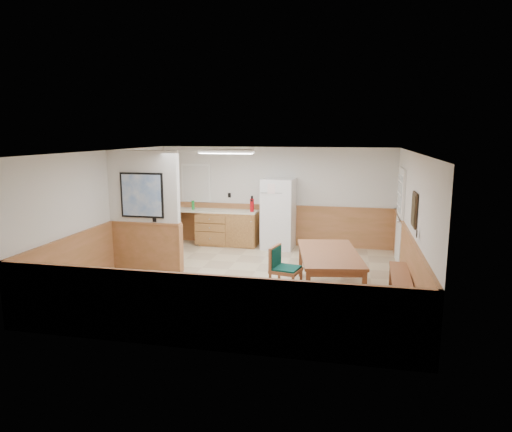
% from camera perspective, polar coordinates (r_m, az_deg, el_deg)
% --- Properties ---
extents(ground, '(6.00, 6.00, 0.00)m').
position_cam_1_polar(ground, '(9.04, -0.86, -7.98)').
color(ground, '#C4B18D').
rests_on(ground, ground).
extents(ceiling, '(6.00, 6.00, 0.02)m').
position_cam_1_polar(ceiling, '(8.59, -0.90, 8.05)').
color(ceiling, white).
rests_on(ceiling, back_wall).
extents(back_wall, '(6.00, 0.02, 2.50)m').
position_cam_1_polar(back_wall, '(11.64, 2.38, 2.46)').
color(back_wall, silver).
rests_on(back_wall, ground).
extents(right_wall, '(0.02, 6.00, 2.50)m').
position_cam_1_polar(right_wall, '(8.60, 19.03, -0.91)').
color(right_wall, silver).
rests_on(right_wall, ground).
extents(left_wall, '(0.02, 6.00, 2.50)m').
position_cam_1_polar(left_wall, '(9.83, -18.19, 0.49)').
color(left_wall, silver).
rests_on(left_wall, ground).
extents(wainscot_back, '(6.00, 0.04, 1.00)m').
position_cam_1_polar(wainscot_back, '(11.75, 2.34, -1.18)').
color(wainscot_back, '#B16F47').
rests_on(wainscot_back, ground).
extents(wainscot_right, '(0.04, 6.00, 1.00)m').
position_cam_1_polar(wainscot_right, '(8.76, 18.61, -5.72)').
color(wainscot_right, '#B16F47').
rests_on(wainscot_right, ground).
extents(wainscot_left, '(0.04, 6.00, 1.00)m').
position_cam_1_polar(wainscot_left, '(9.97, -17.85, -3.76)').
color(wainscot_left, '#B16F47').
rests_on(wainscot_left, ground).
extents(partition_wall, '(1.50, 0.20, 2.50)m').
position_cam_1_polar(partition_wall, '(9.66, -13.75, 0.44)').
color(partition_wall, silver).
rests_on(partition_wall, ground).
extents(kitchen_counter, '(2.20, 0.61, 1.00)m').
position_cam_1_polar(kitchen_counter, '(11.73, -3.74, -1.41)').
color(kitchen_counter, '#AB7D3D').
rests_on(kitchen_counter, ground).
extents(exterior_door, '(0.07, 1.02, 2.15)m').
position_cam_1_polar(exterior_door, '(10.48, 17.53, 0.01)').
color(exterior_door, white).
rests_on(exterior_door, ground).
extents(kitchen_window, '(0.80, 0.04, 1.00)m').
position_cam_1_polar(kitchen_window, '(12.10, -7.50, 4.11)').
color(kitchen_window, white).
rests_on(kitchen_window, back_wall).
extents(wall_painting, '(0.04, 0.50, 0.60)m').
position_cam_1_polar(wall_painting, '(8.25, 19.16, 0.75)').
color(wall_painting, '#352515').
rests_on(wall_painting, right_wall).
extents(fluorescent_fixture, '(1.20, 0.30, 0.09)m').
position_cam_1_polar(fluorescent_fixture, '(10.05, -3.74, 8.05)').
color(fluorescent_fixture, white).
rests_on(fluorescent_fixture, ceiling).
extents(refrigerator, '(0.81, 0.75, 1.75)m').
position_cam_1_polar(refrigerator, '(11.31, 2.82, 0.30)').
color(refrigerator, white).
rests_on(refrigerator, ground).
extents(dining_table, '(1.33, 2.16, 0.75)m').
position_cam_1_polar(dining_table, '(8.25, 9.13, -5.11)').
color(dining_table, brown).
rests_on(dining_table, ground).
extents(dining_bench, '(0.38, 1.48, 0.45)m').
position_cam_1_polar(dining_bench, '(8.38, 17.56, -7.53)').
color(dining_bench, brown).
rests_on(dining_bench, ground).
extents(dining_chair, '(0.77, 0.60, 0.85)m').
position_cam_1_polar(dining_chair, '(8.24, 3.15, -6.23)').
color(dining_chair, brown).
rests_on(dining_chair, ground).
extents(fire_extinguisher, '(0.10, 0.10, 0.40)m').
position_cam_1_polar(fire_extinguisher, '(11.40, -0.51, 1.42)').
color(fire_extinguisher, '#B60911').
rests_on(fire_extinguisher, kitchen_counter).
extents(soap_bottle, '(0.09, 0.09, 0.23)m').
position_cam_1_polar(soap_bottle, '(11.84, -7.88, 1.36)').
color(soap_bottle, '#1A9032').
rests_on(soap_bottle, kitchen_counter).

